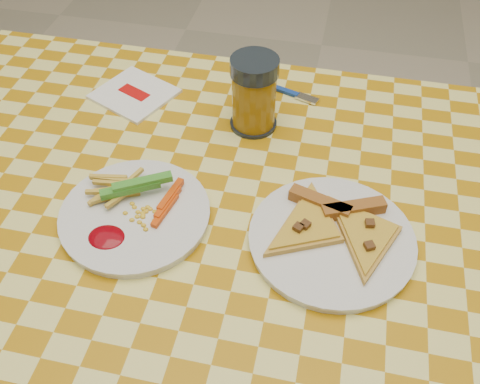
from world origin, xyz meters
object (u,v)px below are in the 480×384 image
plate_left (135,216)px  plate_right (331,241)px  table (246,261)px  drink_glass (254,94)px

plate_left → plate_right: same height
table → plate_right: plate_right is taller
plate_left → drink_glass: bearing=62.8°
plate_right → drink_glass: bearing=124.2°
plate_right → plate_left: bearing=-177.1°
table → drink_glass: bearing=99.0°
drink_glass → plate_right: bearing=-55.8°
table → drink_glass: (-0.04, 0.24, 0.14)m
table → plate_left: plate_left is taller
drink_glass → plate_left: bearing=-117.2°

